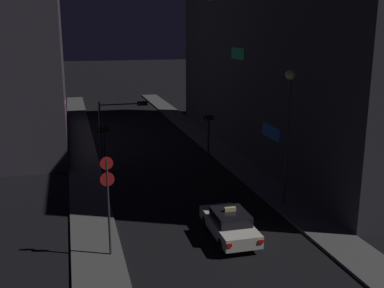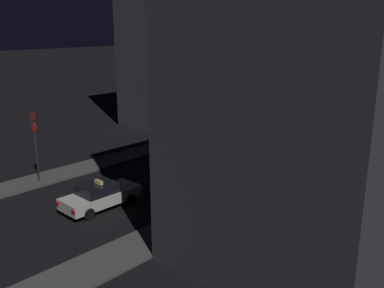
{
  "view_description": "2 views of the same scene",
  "coord_description": "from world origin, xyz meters",
  "px_view_note": "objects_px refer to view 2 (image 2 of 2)",
  "views": [
    {
      "loc": [
        -6.44,
        -10.23,
        9.95
      ],
      "look_at": [
        1.63,
        19.81,
        2.25
      ],
      "focal_mm": 43.01,
      "sensor_mm": 36.0,
      "label": 1
    },
    {
      "loc": [
        19.35,
        -3.24,
        9.77
      ],
      "look_at": [
        -0.34,
        18.13,
        1.68
      ],
      "focal_mm": 40.24,
      "sensor_mm": 36.0,
      "label": 2
    }
  ],
  "objects_px": {
    "traffic_light_overhead": "(230,103)",
    "sign_pole_left": "(35,140)",
    "taxi": "(100,195)",
    "traffic_light_left_kerb": "(190,117)",
    "street_lamp_near_block": "(199,111)",
    "traffic_light_right_kerb": "(297,128)"
  },
  "relations": [
    {
      "from": "taxi",
      "to": "traffic_light_left_kerb",
      "type": "relative_size",
      "value": 1.32
    },
    {
      "from": "traffic_light_overhead",
      "to": "street_lamp_near_block",
      "type": "bearing_deg",
      "value": -58.14
    },
    {
      "from": "traffic_light_left_kerb",
      "to": "sign_pole_left",
      "type": "xyz_separation_m",
      "value": [
        -0.81,
        -13.09,
        0.44
      ]
    },
    {
      "from": "traffic_light_right_kerb",
      "to": "street_lamp_near_block",
      "type": "xyz_separation_m",
      "value": [
        0.96,
        -11.83,
        3.14
      ]
    },
    {
      "from": "traffic_light_overhead",
      "to": "sign_pole_left",
      "type": "xyz_separation_m",
      "value": [
        -2.34,
        -16.43,
        -0.49
      ]
    },
    {
      "from": "taxi",
      "to": "traffic_light_overhead",
      "type": "bearing_deg",
      "value": 102.38
    },
    {
      "from": "traffic_light_right_kerb",
      "to": "street_lamp_near_block",
      "type": "distance_m",
      "value": 12.28
    },
    {
      "from": "street_lamp_near_block",
      "to": "taxi",
      "type": "bearing_deg",
      "value": -144.99
    },
    {
      "from": "taxi",
      "to": "traffic_light_overhead",
      "type": "height_order",
      "value": "traffic_light_overhead"
    },
    {
      "from": "traffic_light_overhead",
      "to": "traffic_light_left_kerb",
      "type": "relative_size",
      "value": 1.36
    },
    {
      "from": "taxi",
      "to": "sign_pole_left",
      "type": "bearing_deg",
      "value": -175.16
    },
    {
      "from": "traffic_light_right_kerb",
      "to": "traffic_light_left_kerb",
      "type": "bearing_deg",
      "value": -164.55
    },
    {
      "from": "traffic_light_left_kerb",
      "to": "traffic_light_right_kerb",
      "type": "relative_size",
      "value": 1.0
    },
    {
      "from": "traffic_light_left_kerb",
      "to": "sign_pole_left",
      "type": "distance_m",
      "value": 13.13
    },
    {
      "from": "taxi",
      "to": "traffic_light_overhead",
      "type": "xyz_separation_m",
      "value": [
        -3.5,
        15.94,
        2.65
      ]
    },
    {
      "from": "street_lamp_near_block",
      "to": "sign_pole_left",
      "type": "bearing_deg",
      "value": -160.63
    },
    {
      "from": "traffic_light_overhead",
      "to": "street_lamp_near_block",
      "type": "height_order",
      "value": "street_lamp_near_block"
    },
    {
      "from": "taxi",
      "to": "traffic_light_left_kerb",
      "type": "bearing_deg",
      "value": 111.76
    },
    {
      "from": "traffic_light_overhead",
      "to": "sign_pole_left",
      "type": "bearing_deg",
      "value": -98.1
    },
    {
      "from": "traffic_light_left_kerb",
      "to": "street_lamp_near_block",
      "type": "bearing_deg",
      "value": -44.94
    },
    {
      "from": "taxi",
      "to": "traffic_light_right_kerb",
      "type": "distance_m",
      "value": 15.46
    },
    {
      "from": "taxi",
      "to": "street_lamp_near_block",
      "type": "xyz_separation_m",
      "value": [
        4.46,
        3.13,
        4.85
      ]
    }
  ]
}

